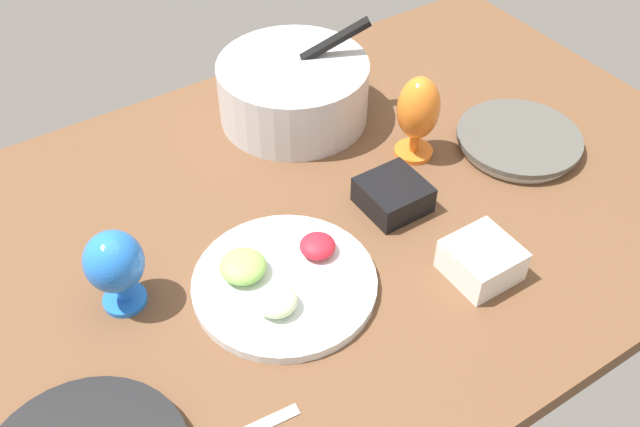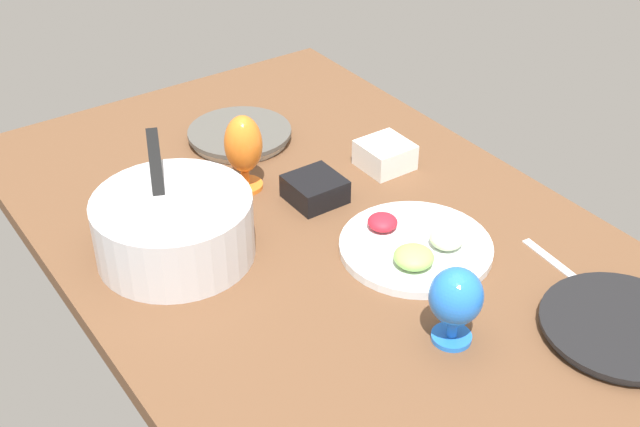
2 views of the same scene
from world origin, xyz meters
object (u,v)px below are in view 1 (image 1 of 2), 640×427
object	(u,v)px
dinner_plate_right	(518,140)
fruit_platter	(282,281)
hurricane_glass_blue	(116,266)
square_bowl_black	(393,194)
mixing_bowl	(293,88)
hurricane_glass_orange	(418,111)
square_bowl_white	(482,259)

from	to	relation	value
dinner_plate_right	fruit_platter	world-z (taller)	fruit_platter
hurricane_glass_blue	square_bowl_black	size ratio (longest dim) A/B	1.33
mixing_bowl	hurricane_glass_blue	distance (cm)	58.39
hurricane_glass_blue	square_bowl_black	distance (cm)	51.83
dinner_plate_right	mixing_bowl	distance (cm)	48.10
dinner_plate_right	square_bowl_black	size ratio (longest dim) A/B	2.25
dinner_plate_right	square_bowl_black	distance (cm)	32.73
hurricane_glass_orange	square_bowl_white	xyz separation A→B (cm)	(-10.67, -31.67, -7.09)
fruit_platter	hurricane_glass_blue	size ratio (longest dim) A/B	2.06
square_bowl_black	square_bowl_white	distance (cm)	21.71
mixing_bowl	square_bowl_black	bearing A→B (deg)	-88.86
dinner_plate_right	square_bowl_white	size ratio (longest dim) A/B	2.31
square_bowl_black	dinner_plate_right	bearing A→B (deg)	0.36
fruit_platter	square_bowl_black	world-z (taller)	fruit_platter
fruit_platter	hurricane_glass_orange	world-z (taller)	hurricane_glass_orange
dinner_plate_right	square_bowl_black	xyz separation A→B (cm)	(-32.69, -0.21, 1.51)
dinner_plate_right	square_bowl_white	distance (cm)	37.33
square_bowl_black	square_bowl_white	bearing A→B (deg)	-83.58
mixing_bowl	hurricane_glass_blue	size ratio (longest dim) A/B	2.15
mixing_bowl	square_bowl_white	size ratio (longest dim) A/B	2.93
fruit_platter	square_bowl_white	distance (cm)	34.10
dinner_plate_right	hurricane_glass_orange	bearing A→B (deg)	153.20
fruit_platter	hurricane_glass_blue	world-z (taller)	hurricane_glass_blue
dinner_plate_right	hurricane_glass_orange	world-z (taller)	hurricane_glass_orange
square_bowl_black	square_bowl_white	size ratio (longest dim) A/B	1.03
square_bowl_white	mixing_bowl	bearing A→B (deg)	93.18
fruit_platter	hurricane_glass_blue	distance (cm)	27.02
fruit_platter	dinner_plate_right	bearing A→B (deg)	5.70
fruit_platter	square_bowl_white	size ratio (longest dim) A/B	2.82
hurricane_glass_orange	square_bowl_white	distance (cm)	34.17
square_bowl_white	dinner_plate_right	bearing A→B (deg)	35.74
fruit_platter	hurricane_glass_orange	bearing A→B (deg)	21.30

